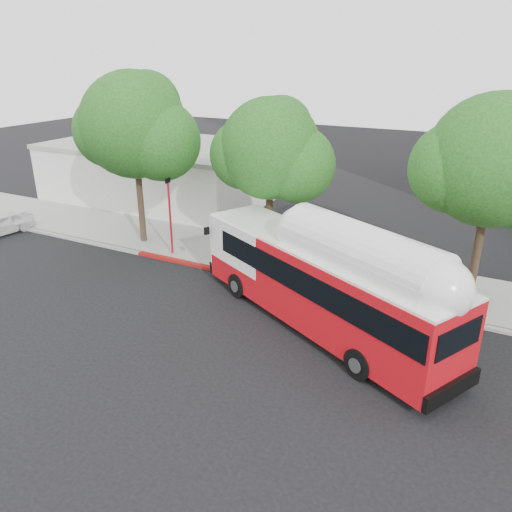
{
  "coord_description": "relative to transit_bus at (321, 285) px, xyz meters",
  "views": [
    {
      "loc": [
        9.6,
        -16.23,
        10.48
      ],
      "look_at": [
        -0.23,
        3.0,
        1.67
      ],
      "focal_mm": 35.0,
      "sensor_mm": 36.0,
      "label": 1
    }
  ],
  "objects": [
    {
      "name": "ground",
      "position": [
        -3.7,
        -0.98,
        -1.86
      ],
      "size": [
        120.0,
        120.0,
        0.0
      ],
      "primitive_type": "plane",
      "color": "black",
      "rests_on": "ground"
    },
    {
      "name": "low_commercial_bldg",
      "position": [
        -17.7,
        13.02,
        0.29
      ],
      "size": [
        16.2,
        10.2,
        4.25
      ],
      "color": "silver",
      "rests_on": "ground"
    },
    {
      "name": "red_curb_segment",
      "position": [
        -6.7,
        2.92,
        -1.78
      ],
      "size": [
        10.0,
        0.32,
        0.16
      ],
      "primitive_type": "cube",
      "color": "maroon",
      "rests_on": "ground"
    },
    {
      "name": "curb_strip",
      "position": [
        -3.7,
        2.92,
        -1.79
      ],
      "size": [
        60.0,
        0.3,
        0.15
      ],
      "primitive_type": "cube",
      "color": "gray",
      "rests_on": "ground"
    },
    {
      "name": "transit_bus",
      "position": [
        0.0,
        0.0,
        0.0
      ],
      "size": [
        13.0,
        8.33,
        3.99
      ],
      "rotation": [
        0.0,
        0.0,
        -0.49
      ],
      "color": "red",
      "rests_on": "ground"
    },
    {
      "name": "parked_car",
      "position": [
        -21.53,
        1.72,
        -1.21
      ],
      "size": [
        4.04,
        2.15,
        1.31
      ],
      "primitive_type": "imported",
      "rotation": [
        0.0,
        0.0,
        -0.16
      ],
      "color": "silver",
      "rests_on": "ground"
    },
    {
      "name": "street_tree_mid",
      "position": [
        -4.29,
        5.08,
        4.04
      ],
      "size": [
        5.75,
        5.0,
        8.62
      ],
      "color": "#2D2116",
      "rests_on": "ground"
    },
    {
      "name": "sidewalk",
      "position": [
        -3.7,
        5.52,
        -1.79
      ],
      "size": [
        60.0,
        5.0,
        0.15
      ],
      "primitive_type": "cube",
      "color": "gray",
      "rests_on": "ground"
    },
    {
      "name": "signal_pole",
      "position": [
        -9.97,
        3.61,
        0.38
      ],
      "size": [
        0.12,
        0.41,
        4.38
      ],
      "color": "#AF121F",
      "rests_on": "ground"
    },
    {
      "name": "street_tree_right",
      "position": [
        5.74,
        4.88,
        4.39
      ],
      "size": [
        6.21,
        5.4,
        9.18
      ],
      "color": "#2D2116",
      "rests_on": "ground"
    },
    {
      "name": "street_tree_left",
      "position": [
        -12.23,
        4.58,
        4.74
      ],
      "size": [
        6.67,
        5.8,
        9.74
      ],
      "color": "#2D2116",
      "rests_on": "ground"
    }
  ]
}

